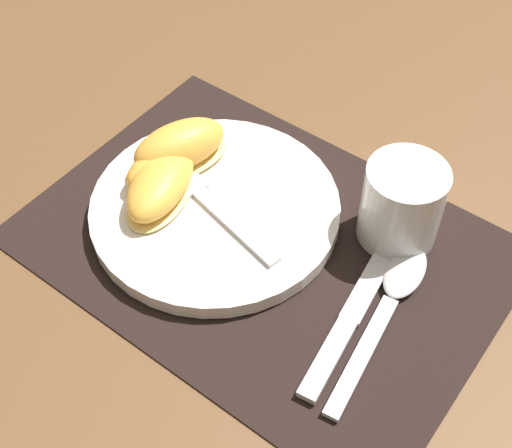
{
  "coord_description": "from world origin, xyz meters",
  "views": [
    {
      "loc": [
        0.24,
        -0.34,
        0.52
      ],
      "look_at": [
        -0.01,
        0.0,
        0.02
      ],
      "focal_mm": 50.0,
      "sensor_mm": 36.0,
      "label": 1
    }
  ],
  "objects_px": {
    "knife": "(356,308)",
    "citrus_wedge_2": "(161,184)",
    "fork": "(204,196)",
    "spoon": "(394,293)",
    "citrus_wedge_1": "(167,160)",
    "juice_glass": "(401,208)",
    "plate": "(214,210)",
    "citrus_wedge_0": "(180,148)"
  },
  "relations": [
    {
      "from": "spoon",
      "to": "fork",
      "type": "distance_m",
      "value": 0.2
    },
    {
      "from": "plate",
      "to": "juice_glass",
      "type": "height_order",
      "value": "juice_glass"
    },
    {
      "from": "plate",
      "to": "citrus_wedge_1",
      "type": "relative_size",
      "value": 2.28
    },
    {
      "from": "plate",
      "to": "citrus_wedge_1",
      "type": "height_order",
      "value": "citrus_wedge_1"
    },
    {
      "from": "citrus_wedge_2",
      "to": "juice_glass",
      "type": "bearing_deg",
      "value": 28.14
    },
    {
      "from": "spoon",
      "to": "citrus_wedge_2",
      "type": "bearing_deg",
      "value": -169.81
    },
    {
      "from": "plate",
      "to": "knife",
      "type": "bearing_deg",
      "value": -3.71
    },
    {
      "from": "citrus_wedge_1",
      "to": "citrus_wedge_0",
      "type": "bearing_deg",
      "value": 82.6
    },
    {
      "from": "fork",
      "to": "citrus_wedge_0",
      "type": "relative_size",
      "value": 1.6
    },
    {
      "from": "juice_glass",
      "to": "fork",
      "type": "xyz_separation_m",
      "value": [
        -0.16,
        -0.09,
        -0.02
      ]
    },
    {
      "from": "knife",
      "to": "fork",
      "type": "relative_size",
      "value": 1.15
    },
    {
      "from": "fork",
      "to": "citrus_wedge_1",
      "type": "xyz_separation_m",
      "value": [
        -0.05,
        0.01,
        0.01
      ]
    },
    {
      "from": "plate",
      "to": "fork",
      "type": "bearing_deg",
      "value": 179.79
    },
    {
      "from": "fork",
      "to": "spoon",
      "type": "bearing_deg",
      "value": 6.34
    },
    {
      "from": "knife",
      "to": "citrus_wedge_0",
      "type": "bearing_deg",
      "value": 171.24
    },
    {
      "from": "fork",
      "to": "citrus_wedge_2",
      "type": "distance_m",
      "value": 0.04
    },
    {
      "from": "fork",
      "to": "citrus_wedge_2",
      "type": "xyz_separation_m",
      "value": [
        -0.03,
        -0.02,
        0.01
      ]
    },
    {
      "from": "citrus_wedge_2",
      "to": "plate",
      "type": "bearing_deg",
      "value": 22.64
    },
    {
      "from": "plate",
      "to": "knife",
      "type": "distance_m",
      "value": 0.17
    },
    {
      "from": "knife",
      "to": "fork",
      "type": "xyz_separation_m",
      "value": [
        -0.18,
        0.01,
        0.02
      ]
    },
    {
      "from": "plate",
      "to": "citrus_wedge_0",
      "type": "distance_m",
      "value": 0.07
    },
    {
      "from": "knife",
      "to": "citrus_wedge_2",
      "type": "bearing_deg",
      "value": -177.58
    },
    {
      "from": "plate",
      "to": "juice_glass",
      "type": "xyz_separation_m",
      "value": [
        0.15,
        0.09,
        0.03
      ]
    },
    {
      "from": "plate",
      "to": "citrus_wedge_0",
      "type": "relative_size",
      "value": 2.12
    },
    {
      "from": "knife",
      "to": "citrus_wedge_1",
      "type": "bearing_deg",
      "value": 175.46
    },
    {
      "from": "plate",
      "to": "fork",
      "type": "height_order",
      "value": "fork"
    },
    {
      "from": "juice_glass",
      "to": "fork",
      "type": "height_order",
      "value": "juice_glass"
    },
    {
      "from": "knife",
      "to": "citrus_wedge_0",
      "type": "distance_m",
      "value": 0.23
    },
    {
      "from": "juice_glass",
      "to": "citrus_wedge_2",
      "type": "height_order",
      "value": "juice_glass"
    },
    {
      "from": "citrus_wedge_2",
      "to": "citrus_wedge_1",
      "type": "bearing_deg",
      "value": 121.35
    },
    {
      "from": "spoon",
      "to": "fork",
      "type": "bearing_deg",
      "value": -173.66
    },
    {
      "from": "juice_glass",
      "to": "citrus_wedge_1",
      "type": "height_order",
      "value": "juice_glass"
    },
    {
      "from": "spoon",
      "to": "fork",
      "type": "xyz_separation_m",
      "value": [
        -0.2,
        -0.02,
        0.01
      ]
    },
    {
      "from": "plate",
      "to": "citrus_wedge_2",
      "type": "height_order",
      "value": "citrus_wedge_2"
    },
    {
      "from": "fork",
      "to": "citrus_wedge_2",
      "type": "relative_size",
      "value": 1.51
    },
    {
      "from": "knife",
      "to": "citrus_wedge_1",
      "type": "relative_size",
      "value": 1.98
    },
    {
      "from": "knife",
      "to": "citrus_wedge_2",
      "type": "height_order",
      "value": "citrus_wedge_2"
    },
    {
      "from": "spoon",
      "to": "citrus_wedge_1",
      "type": "distance_m",
      "value": 0.25
    },
    {
      "from": "fork",
      "to": "citrus_wedge_0",
      "type": "height_order",
      "value": "citrus_wedge_0"
    },
    {
      "from": "juice_glass",
      "to": "citrus_wedge_0",
      "type": "relative_size",
      "value": 0.72
    },
    {
      "from": "spoon",
      "to": "citrus_wedge_0",
      "type": "height_order",
      "value": "citrus_wedge_0"
    },
    {
      "from": "plate",
      "to": "citrus_wedge_1",
      "type": "xyz_separation_m",
      "value": [
        -0.06,
        0.01,
        0.02
      ]
    }
  ]
}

